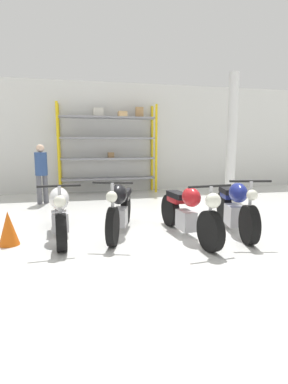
{
  "coord_description": "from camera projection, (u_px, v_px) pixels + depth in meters",
  "views": [
    {
      "loc": [
        -1.25,
        -5.03,
        1.59
      ],
      "look_at": [
        0.0,
        0.4,
        0.7
      ],
      "focal_mm": 28.0,
      "sensor_mm": 36.0,
      "label": 1
    }
  ],
  "objects": [
    {
      "name": "motorcycle_red",
      "position": [
        188.0,
        212.0,
        5.12
      ],
      "size": [
        0.71,
        2.14,
        1.0
      ],
      "rotation": [
        0.0,
        0.0,
        -1.48
      ],
      "color": "black",
      "rests_on": "ground_plane"
    },
    {
      "name": "shelving_rack",
      "position": [
        109.0,
        145.0,
        9.72
      ],
      "size": [
        3.17,
        0.63,
        2.86
      ],
      "color": "yellow",
      "rests_on": "ground_plane"
    },
    {
      "name": "traffic_cone",
      "position": [
        8.0,
        228.0,
        4.74
      ],
      "size": [
        0.32,
        0.32,
        0.55
      ],
      "color": "orange",
      "rests_on": "ground_plane"
    },
    {
      "name": "back_wall",
      "position": [
        112.0,
        138.0,
        10.07
      ],
      "size": [
        30.0,
        0.08,
        3.6
      ],
      "color": "silver",
      "rests_on": "ground_plane"
    },
    {
      "name": "ground_plane",
      "position": [
        149.0,
        234.0,
        5.36
      ],
      "size": [
        30.0,
        30.0,
        0.0
      ],
      "primitive_type": "plane",
      "color": "silver"
    },
    {
      "name": "motorcycle_black",
      "position": [
        120.0,
        207.0,
        5.39
      ],
      "size": [
        0.88,
        2.01,
        1.02
      ],
      "rotation": [
        0.0,
        0.0,
        -1.88
      ],
      "color": "black",
      "rests_on": "ground_plane"
    },
    {
      "name": "support_pillar",
      "position": [
        232.0,
        137.0,
        8.68
      ],
      "size": [
        0.28,
        0.28,
        3.6
      ],
      "color": "silver",
      "rests_on": "ground_plane"
    },
    {
      "name": "person_browsing",
      "position": [
        41.0,
        169.0,
        7.97
      ],
      "size": [
        0.44,
        0.44,
        1.59
      ],
      "rotation": [
        0.0,
        0.0,
        2.11
      ],
      "color": "#595960",
      "rests_on": "ground_plane"
    },
    {
      "name": "motorcycle_white",
      "position": [
        60.0,
        212.0,
        5.14
      ],
      "size": [
        0.63,
        2.05,
        1.0
      ],
      "rotation": [
        0.0,
        0.0,
        -1.5
      ],
      "color": "black",
      "rests_on": "ground_plane"
    },
    {
      "name": "motorcycle_blue",
      "position": [
        235.0,
        207.0,
        5.49
      ],
      "size": [
        0.76,
        2.07,
        1.03
      ],
      "rotation": [
        0.0,
        0.0,
        -1.78
      ],
      "color": "black",
      "rests_on": "ground_plane"
    }
  ]
}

